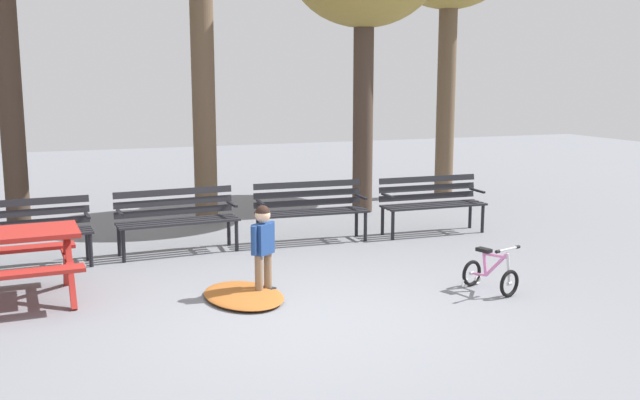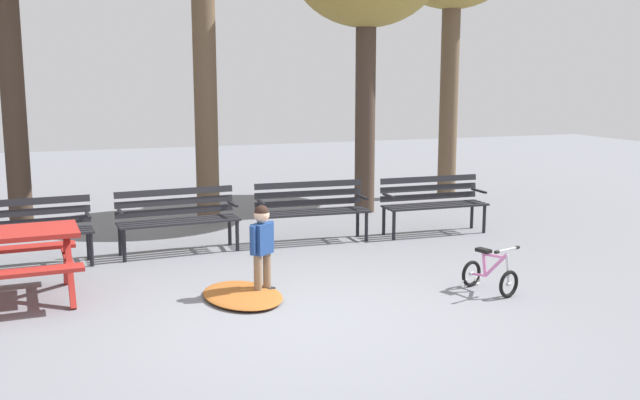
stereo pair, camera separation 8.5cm
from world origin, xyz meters
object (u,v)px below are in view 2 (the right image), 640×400
(park_bench_far_right, at_px, (433,200))
(child_standing, at_px, (262,243))
(kids_bicycle, at_px, (489,274))
(park_bench_far_left, at_px, (24,227))
(park_bench_left, at_px, (178,215))
(park_bench_right, at_px, (311,206))

(park_bench_far_right, bearing_deg, child_standing, -146.85)
(child_standing, distance_m, kids_bicycle, 2.52)
(park_bench_far_right, distance_m, child_standing, 3.89)
(park_bench_far_left, xyz_separation_m, park_bench_left, (1.90, 0.16, 0.00))
(kids_bicycle, bearing_deg, park_bench_far_right, 72.92)
(park_bench_far_right, bearing_deg, park_bench_left, 178.40)
(park_bench_left, relative_size, park_bench_right, 1.00)
(park_bench_far_left, distance_m, child_standing, 3.21)
(child_standing, height_order, kids_bicycle, child_standing)
(park_bench_left, xyz_separation_m, park_bench_right, (1.91, 0.01, 0.00))
(park_bench_far_left, xyz_separation_m, child_standing, (2.45, -2.07, 0.06))
(park_bench_left, bearing_deg, child_standing, -76.14)
(park_bench_far_left, distance_m, park_bench_right, 3.81)
(park_bench_far_left, bearing_deg, kids_bicycle, -30.65)
(park_bench_far_right, height_order, kids_bicycle, park_bench_far_right)
(park_bench_far_left, relative_size, park_bench_far_right, 1.01)
(park_bench_far_left, height_order, park_bench_far_right, same)
(child_standing, bearing_deg, park_bench_left, 103.86)
(park_bench_far_left, bearing_deg, park_bench_far_right, 0.52)
(park_bench_right, distance_m, kids_bicycle, 3.20)
(park_bench_far_right, distance_m, kids_bicycle, 3.06)
(park_bench_left, bearing_deg, park_bench_right, 0.33)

